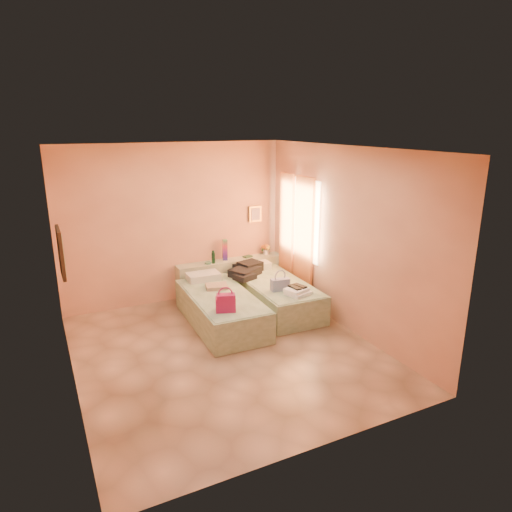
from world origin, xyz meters
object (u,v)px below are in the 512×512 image
at_px(green_book, 248,257).
at_px(bed_left, 221,309).
at_px(towel_stack, 298,292).
at_px(water_bottle, 213,257).
at_px(bed_right, 275,295).
at_px(blue_handbag, 280,284).
at_px(magenta_handbag, 226,303).
at_px(flower_vase, 266,248).
at_px(headboard_ledge, 231,276).

bearing_deg(green_book, bed_left, -146.90).
bearing_deg(towel_stack, water_bottle, 114.33).
bearing_deg(water_bottle, bed_left, -105.84).
bearing_deg(bed_right, blue_handbag, -106.44).
bearing_deg(bed_right, magenta_handbag, -145.37).
xyz_separation_m(bed_left, bed_right, (1.07, 0.17, 0.00)).
distance_m(bed_left, blue_handbag, 1.03).
xyz_separation_m(green_book, blue_handbag, (-0.11, -1.48, -0.07)).
distance_m(flower_vase, magenta_handbag, 2.51).
xyz_separation_m(flower_vase, towel_stack, (-0.35, -1.79, -0.22)).
bearing_deg(towel_stack, blue_handbag, 118.71).
height_order(headboard_ledge, blue_handbag, blue_handbag).
xyz_separation_m(magenta_handbag, blue_handbag, (1.12, 0.40, -0.03)).
distance_m(bed_left, water_bottle, 1.32).
height_order(bed_left, water_bottle, water_bottle).
bearing_deg(magenta_handbag, blue_handbag, 38.40).
height_order(bed_right, blue_handbag, blue_handbag).
relative_size(green_book, blue_handbag, 0.53).
bearing_deg(bed_right, green_book, 92.79).
xyz_separation_m(bed_left, towel_stack, (1.10, -0.53, 0.30)).
xyz_separation_m(bed_left, magenta_handbag, (-0.18, -0.64, 0.38)).
bearing_deg(bed_left, blue_handbag, -12.40).
bearing_deg(headboard_ledge, green_book, 2.59).
xyz_separation_m(green_book, flower_vase, (0.40, 0.02, 0.11)).
bearing_deg(bed_right, water_bottle, 128.37).
height_order(bed_left, magenta_handbag, magenta_handbag).
height_order(headboard_ledge, flower_vase, flower_vase).
height_order(bed_right, magenta_handbag, magenta_handbag).
distance_m(headboard_ledge, towel_stack, 1.82).
relative_size(water_bottle, green_book, 1.42).
bearing_deg(towel_stack, flower_vase, 78.84).
distance_m(headboard_ledge, bed_left, 1.41).
bearing_deg(magenta_handbag, headboard_ledge, 83.59).
bearing_deg(green_book, towel_stack, -105.01).
relative_size(flower_vase, towel_stack, 0.70).
relative_size(bed_right, towel_stack, 5.71).
xyz_separation_m(headboard_ledge, towel_stack, (0.41, -1.76, 0.23)).
height_order(headboard_ledge, magenta_handbag, magenta_handbag).
bearing_deg(bed_left, bed_right, 10.92).
relative_size(headboard_ledge, flower_vase, 8.32).
relative_size(water_bottle, flower_vase, 0.93).
distance_m(headboard_ledge, bed_right, 1.12).
bearing_deg(green_book, bed_right, -105.47).
distance_m(water_bottle, magenta_handbag, 1.89).
distance_m(bed_left, bed_right, 1.09).
distance_m(water_bottle, towel_stack, 1.88).
bearing_deg(flower_vase, headboard_ledge, -177.55).
height_order(bed_right, green_book, green_book).
distance_m(water_bottle, green_book, 0.73).
bearing_deg(water_bottle, flower_vase, 4.43).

